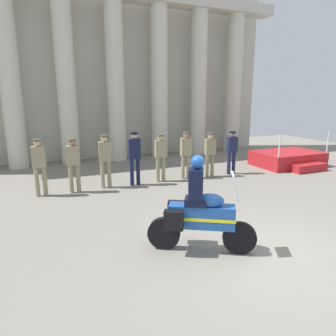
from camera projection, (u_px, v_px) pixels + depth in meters
The scene contains 12 objects.
ground_plane at pixel (258, 250), 6.02m from camera, with size 28.00×28.00×0.00m, color gray.
colonnade_backdrop at pixel (112, 68), 14.06m from camera, with size 16.58×1.65×8.30m.
reviewing_stand at pixel (289, 159), 13.21m from camera, with size 2.78×2.35×1.51m.
officer_in_row_0 at pixel (39, 163), 9.04m from camera, with size 0.40×0.26×1.73m.
officer_in_row_1 at pixel (73, 161), 9.39m from camera, with size 0.40×0.26×1.69m.
officer_in_row_2 at pixel (105, 157), 9.88m from camera, with size 0.40×0.26×1.74m.
officer_in_row_3 at pixel (135, 154), 10.18m from camera, with size 0.40×0.26×1.79m.
officer_in_row_4 at pixel (161, 154), 10.64m from camera, with size 0.40×0.26×1.67m.
officer_in_row_5 at pixel (186, 151), 11.02m from camera, with size 0.40×0.26×1.70m.
officer_in_row_6 at pixel (210, 151), 11.29m from camera, with size 0.40×0.26×1.64m.
officer_in_row_7 at pixel (232, 149), 11.69m from camera, with size 0.40×0.26×1.65m.
motorcycle_with_rider at pixel (198, 212), 5.80m from camera, with size 1.85×1.24×1.90m.
Camera 1 is at (-3.82, -4.33, 2.94)m, focal length 32.78 mm.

